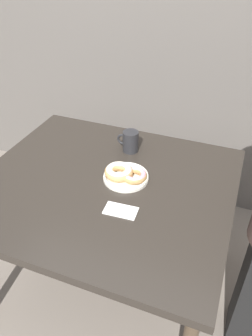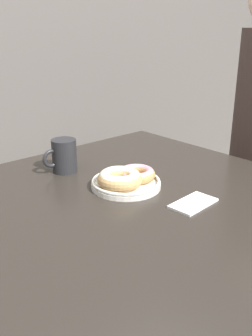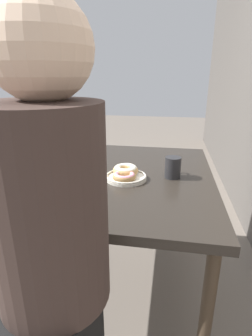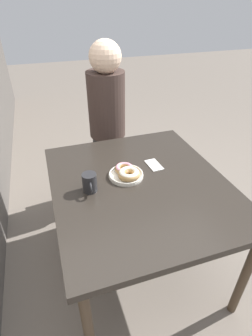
# 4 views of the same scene
# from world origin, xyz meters

# --- Properties ---
(ground_plane) EXTENTS (14.00, 14.00, 0.00)m
(ground_plane) POSITION_xyz_m (0.00, 0.00, 0.00)
(ground_plane) COLOR #70665B
(dining_table) EXTENTS (1.13, 0.99, 0.73)m
(dining_table) POSITION_xyz_m (0.00, 0.18, 0.66)
(dining_table) COLOR #28231E
(dining_table) RESTS_ON ground_plane
(donut_plate) EXTENTS (0.21, 0.21, 0.06)m
(donut_plate) POSITION_xyz_m (0.08, 0.24, 0.75)
(donut_plate) COLOR silver
(donut_plate) RESTS_ON dining_table
(coffee_mug) EXTENTS (0.12, 0.08, 0.11)m
(coffee_mug) POSITION_xyz_m (0.02, 0.47, 0.78)
(coffee_mug) COLOR #232326
(coffee_mug) RESTS_ON dining_table
(person_figure) EXTENTS (0.32, 0.29, 1.39)m
(person_figure) POSITION_xyz_m (0.78, 0.17, 0.72)
(person_figure) COLOR black
(person_figure) RESTS_ON ground_plane
(napkin) EXTENTS (0.14, 0.08, 0.01)m
(napkin) POSITION_xyz_m (0.14, 0.04, 0.73)
(napkin) COLOR white
(napkin) RESTS_ON dining_table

